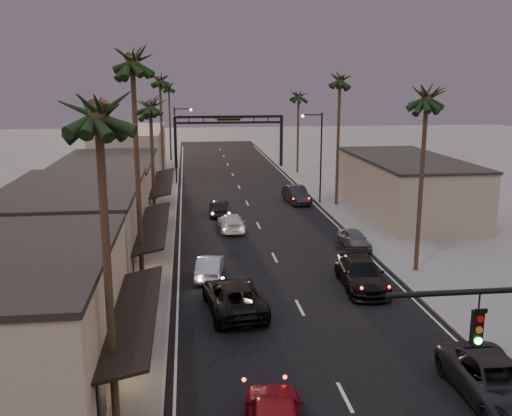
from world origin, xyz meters
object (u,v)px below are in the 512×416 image
object	(u,v)px
streetlight_right	(318,151)
palm_la	(97,102)
palm_rc	(299,93)
palm_far	(169,84)
palm_lc	(150,101)
arch	(229,128)
palm_ra	(427,91)
streetlight_left	(178,139)
palm_lb	(132,55)
palm_ld	(160,77)
curbside_near	(497,382)
oncoming_pickup	(234,296)
palm_rb	(340,76)
curbside_black	(361,274)
oncoming_silver	(210,267)

from	to	relation	value
streetlight_right	palm_la	bearing A→B (deg)	-113.32
palm_rc	palm_far	world-z (taller)	palm_far
palm_far	palm_lc	bearing A→B (deg)	-90.41
arch	palm_ra	xyz separation A→B (m)	(8.60, -46.00, 5.91)
streetlight_left	palm_lb	size ratio (longest dim) A/B	0.59
palm_lb	palm_ld	world-z (taller)	palm_lb
palm_ra	curbside_near	xyz separation A→B (m)	(-2.93, -14.96, -10.62)
palm_ld	palm_far	size ratio (longest dim) A/B	1.08
palm_lc	curbside_near	distance (m)	31.99
streetlight_right	palm_la	size ratio (longest dim) A/B	0.68
streetlight_right	palm_rc	xyz separation A→B (m)	(1.68, 19.00, 5.14)
curbside_near	palm_lb	bearing A→B (deg)	138.48
palm_lc	palm_ra	world-z (taller)	palm_ra
palm_lb	oncoming_pickup	xyz separation A→B (m)	(5.01, -3.01, -12.54)
streetlight_left	palm_lc	world-z (taller)	palm_lc
streetlight_right	oncoming_pickup	world-z (taller)	streetlight_right
palm_lc	palm_rb	distance (m)	19.07
palm_rc	palm_far	distance (m)	21.97
palm_ra	palm_rc	distance (m)	40.01
palm_la	palm_ra	xyz separation A→B (m)	(17.20, 15.00, 0.00)
streetlight_left	palm_far	size ratio (longest dim) A/B	0.68
palm_ld	palm_ra	xyz separation A→B (m)	(17.20, -31.00, -0.97)
palm_lb	curbside_near	size ratio (longest dim) A/B	2.56
arch	palm_rb	world-z (taller)	palm_rb
streetlight_right	palm_lc	size ratio (longest dim) A/B	0.74
palm_ra	oncoming_pickup	distance (m)	16.91
arch	palm_la	distance (m)	61.88
palm_la	curbside_near	xyz separation A→B (m)	(14.27, 0.04, -10.62)
palm_ld	palm_rc	distance (m)	19.51
curbside_black	oncoming_silver	bearing A→B (deg)	165.32
palm_lc	curbside_near	xyz separation A→B (m)	(14.27, -26.96, -9.64)
arch	oncoming_silver	xyz separation A→B (m)	(-4.64, -45.51, -4.84)
streetlight_left	curbside_black	world-z (taller)	streetlight_left
oncoming_silver	curbside_near	distance (m)	18.58
palm_la	palm_ra	bearing A→B (deg)	41.09
streetlight_right	palm_ra	bearing A→B (deg)	-85.43
palm_far	curbside_black	distance (m)	58.73
palm_lc	palm_ra	xyz separation A→B (m)	(17.20, -12.00, 0.97)
palm_ld	oncoming_silver	size ratio (longest dim) A/B	3.36
palm_lb	oncoming_silver	distance (m)	13.52
streetlight_right	curbside_near	world-z (taller)	streetlight_right
palm_ld	palm_rb	bearing A→B (deg)	-32.60
streetlight_right	curbside_near	xyz separation A→B (m)	(-1.25, -35.96, -4.50)
palm_ra	palm_far	size ratio (longest dim) A/B	1.00
curbside_near	streetlight_left	bearing A→B (deg)	105.15
streetlight_right	palm_rb	distance (m)	7.35
palm_la	curbside_black	distance (m)	20.87
streetlight_left	curbside_near	bearing A→B (deg)	-75.58
palm_rc	palm_far	xyz separation A→B (m)	(-16.90, 14.00, 0.97)
arch	palm_lc	size ratio (longest dim) A/B	1.25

